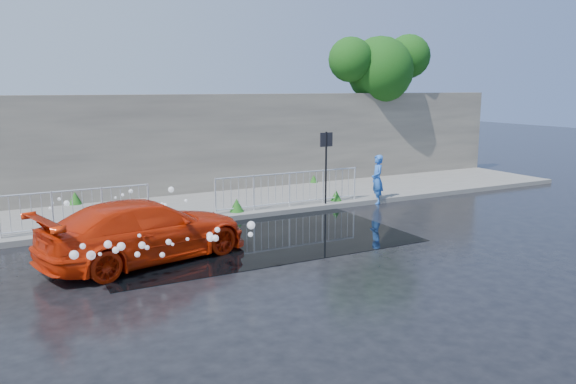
% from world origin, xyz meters
% --- Properties ---
extents(ground, '(90.00, 90.00, 0.00)m').
position_xyz_m(ground, '(0.00, 0.00, 0.00)').
color(ground, black).
rests_on(ground, ground).
extents(pavement, '(30.00, 4.00, 0.15)m').
position_xyz_m(pavement, '(0.00, 5.00, 0.07)').
color(pavement, '#5F5F5A').
rests_on(pavement, ground).
extents(curb, '(30.00, 0.25, 0.16)m').
position_xyz_m(curb, '(0.00, 3.00, 0.08)').
color(curb, '#5F5F5A').
rests_on(curb, ground).
extents(retaining_wall, '(30.00, 0.60, 3.50)m').
position_xyz_m(retaining_wall, '(0.00, 7.20, 1.90)').
color(retaining_wall, '#5B544C').
rests_on(retaining_wall, pavement).
extents(puddle, '(8.00, 5.00, 0.01)m').
position_xyz_m(puddle, '(0.50, 1.00, 0.01)').
color(puddle, black).
rests_on(puddle, ground).
extents(sign_post, '(0.45, 0.06, 2.50)m').
position_xyz_m(sign_post, '(4.20, 3.10, 1.72)').
color(sign_post, black).
rests_on(sign_post, ground).
extents(tree, '(4.86, 2.82, 6.14)m').
position_xyz_m(tree, '(9.53, 7.41, 4.74)').
color(tree, '#332114').
rests_on(tree, ground).
extents(railing_left, '(5.05, 0.05, 1.10)m').
position_xyz_m(railing_left, '(-4.00, 3.35, 0.74)').
color(railing_left, silver).
rests_on(railing_left, pavement).
extents(railing_right, '(5.05, 0.05, 1.10)m').
position_xyz_m(railing_right, '(3.00, 3.35, 0.74)').
color(railing_right, silver).
rests_on(railing_right, pavement).
extents(weeds, '(12.17, 3.93, 0.41)m').
position_xyz_m(weeds, '(-0.14, 4.53, 0.33)').
color(weeds, '#144E16').
rests_on(weeds, pavement).
extents(water_spray, '(3.69, 5.40, 1.02)m').
position_xyz_m(water_spray, '(-2.36, 0.55, 0.71)').
color(water_spray, white).
rests_on(water_spray, ground).
extents(red_car, '(5.15, 3.10, 1.40)m').
position_xyz_m(red_car, '(-2.34, 0.30, 0.70)').
color(red_car, red).
rests_on(red_car, ground).
extents(person, '(0.59, 0.71, 1.65)m').
position_xyz_m(person, '(6.19, 3.00, 0.83)').
color(person, blue).
rests_on(person, ground).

